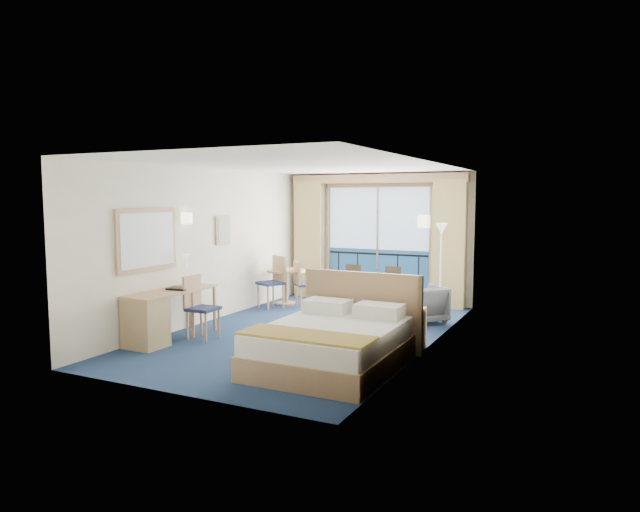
{
  "coord_description": "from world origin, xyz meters",
  "views": [
    {
      "loc": [
        4.18,
        -8.09,
        2.19
      ],
      "look_at": [
        0.12,
        0.2,
        1.24
      ],
      "focal_mm": 32.0,
      "sensor_mm": 36.0,
      "label": 1
    }
  ],
  "objects_px": {
    "bed": "(333,343)",
    "armchair": "(423,304)",
    "nightstand": "(407,328)",
    "desk_chair": "(198,303)",
    "round_table": "(286,278)",
    "table_chair_b": "(274,278)",
    "desk": "(151,317)",
    "table_chair_a": "(302,281)",
    "floor_lamp": "(441,246)"
  },
  "relations": [
    {
      "from": "bed",
      "to": "armchair",
      "type": "height_order",
      "value": "bed"
    },
    {
      "from": "nightstand",
      "to": "desk_chair",
      "type": "relative_size",
      "value": 0.61
    },
    {
      "from": "round_table",
      "to": "table_chair_b",
      "type": "relative_size",
      "value": 0.77
    },
    {
      "from": "round_table",
      "to": "desk",
      "type": "bearing_deg",
      "value": -92.42
    },
    {
      "from": "nightstand",
      "to": "desk_chair",
      "type": "xyz_separation_m",
      "value": [
        -3.11,
        -0.82,
        0.26
      ]
    },
    {
      "from": "bed",
      "to": "round_table",
      "type": "bearing_deg",
      "value": 127.23
    },
    {
      "from": "desk_chair",
      "to": "armchair",
      "type": "bearing_deg",
      "value": -47.88
    },
    {
      "from": "round_table",
      "to": "table_chair_a",
      "type": "height_order",
      "value": "table_chair_a"
    },
    {
      "from": "desk_chair",
      "to": "round_table",
      "type": "distance_m",
      "value": 3.11
    },
    {
      "from": "bed",
      "to": "desk",
      "type": "xyz_separation_m",
      "value": [
        -2.87,
        -0.2,
        0.11
      ]
    },
    {
      "from": "bed",
      "to": "desk",
      "type": "bearing_deg",
      "value": -175.96
    },
    {
      "from": "table_chair_a",
      "to": "desk",
      "type": "bearing_deg",
      "value": 126.87
    },
    {
      "from": "desk",
      "to": "round_table",
      "type": "relative_size",
      "value": 2.06
    },
    {
      "from": "bed",
      "to": "round_table",
      "type": "distance_m",
      "value": 4.49
    },
    {
      "from": "bed",
      "to": "desk",
      "type": "relative_size",
      "value": 1.31
    },
    {
      "from": "bed",
      "to": "desk",
      "type": "height_order",
      "value": "bed"
    },
    {
      "from": "bed",
      "to": "nightstand",
      "type": "bearing_deg",
      "value": 65.19
    },
    {
      "from": "round_table",
      "to": "armchair",
      "type": "bearing_deg",
      "value": -8.68
    },
    {
      "from": "nightstand",
      "to": "desk",
      "type": "height_order",
      "value": "desk"
    },
    {
      "from": "desk",
      "to": "armchair",
      "type": "bearing_deg",
      "value": 46.22
    },
    {
      "from": "nightstand",
      "to": "table_chair_b",
      "type": "relative_size",
      "value": 0.58
    },
    {
      "from": "desk",
      "to": "table_chair_b",
      "type": "bearing_deg",
      "value": 88.05
    },
    {
      "from": "nightstand",
      "to": "desk",
      "type": "bearing_deg",
      "value": -156.85
    },
    {
      "from": "floor_lamp",
      "to": "desk",
      "type": "bearing_deg",
      "value": -129.28
    },
    {
      "from": "nightstand",
      "to": "armchair",
      "type": "bearing_deg",
      "value": 98.94
    },
    {
      "from": "armchair",
      "to": "desk",
      "type": "distance_m",
      "value": 4.59
    },
    {
      "from": "desk_chair",
      "to": "table_chair_a",
      "type": "bearing_deg",
      "value": -5.01
    },
    {
      "from": "desk_chair",
      "to": "table_chair_a",
      "type": "xyz_separation_m",
      "value": [
        0.21,
        3.05,
        -0.04
      ]
    },
    {
      "from": "bed",
      "to": "floor_lamp",
      "type": "relative_size",
      "value": 1.24
    },
    {
      "from": "floor_lamp",
      "to": "desk",
      "type": "distance_m",
      "value": 5.28
    },
    {
      "from": "bed",
      "to": "desk",
      "type": "distance_m",
      "value": 2.88
    },
    {
      "from": "armchair",
      "to": "table_chair_a",
      "type": "height_order",
      "value": "table_chair_a"
    },
    {
      "from": "armchair",
      "to": "desk_chair",
      "type": "relative_size",
      "value": 0.72
    },
    {
      "from": "armchair",
      "to": "round_table",
      "type": "relative_size",
      "value": 0.9
    },
    {
      "from": "armchair",
      "to": "floor_lamp",
      "type": "height_order",
      "value": "floor_lamp"
    },
    {
      "from": "floor_lamp",
      "to": "nightstand",
      "type": "bearing_deg",
      "value": -86.33
    },
    {
      "from": "bed",
      "to": "table_chair_b",
      "type": "xyz_separation_m",
      "value": [
        -2.76,
        3.17,
        0.27
      ]
    },
    {
      "from": "desk",
      "to": "round_table",
      "type": "height_order",
      "value": "desk"
    },
    {
      "from": "armchair",
      "to": "floor_lamp",
      "type": "distance_m",
      "value": 1.22
    },
    {
      "from": "bed",
      "to": "floor_lamp",
      "type": "distance_m",
      "value": 3.98
    },
    {
      "from": "floor_lamp",
      "to": "armchair",
      "type": "bearing_deg",
      "value": -99.81
    },
    {
      "from": "nightstand",
      "to": "armchair",
      "type": "height_order",
      "value": "armchair"
    },
    {
      "from": "desk_chair",
      "to": "table_chair_b",
      "type": "relative_size",
      "value": 0.96
    },
    {
      "from": "nightstand",
      "to": "floor_lamp",
      "type": "distance_m",
      "value": 2.75
    },
    {
      "from": "bed",
      "to": "table_chair_b",
      "type": "bearing_deg",
      "value": 131.02
    },
    {
      "from": "floor_lamp",
      "to": "bed",
      "type": "bearing_deg",
      "value": -96.36
    },
    {
      "from": "round_table",
      "to": "floor_lamp",
      "type": "bearing_deg",
      "value": 4.76
    },
    {
      "from": "nightstand",
      "to": "table_chair_b",
      "type": "distance_m",
      "value": 3.85
    },
    {
      "from": "table_chair_a",
      "to": "bed",
      "type": "bearing_deg",
      "value": 168.79
    },
    {
      "from": "nightstand",
      "to": "desk_chair",
      "type": "distance_m",
      "value": 3.23
    }
  ]
}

